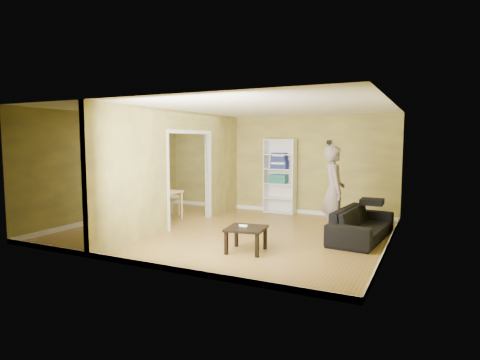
# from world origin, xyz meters

# --- Properties ---
(room_shell) EXTENTS (6.50, 6.50, 6.50)m
(room_shell) POSITION_xyz_m (0.00, 0.00, 1.30)
(room_shell) COLOR olive
(room_shell) RESTS_ON ground
(partition) EXTENTS (0.22, 5.50, 2.60)m
(partition) POSITION_xyz_m (-1.20, 0.00, 1.30)
(partition) COLOR #B5AD4C
(partition) RESTS_ON ground
(wall_speaker) EXTENTS (0.10, 0.10, 0.10)m
(wall_speaker) POSITION_xyz_m (1.50, 2.69, 1.90)
(wall_speaker) COLOR black
(wall_speaker) RESTS_ON room_shell
(sofa) EXTENTS (2.19, 1.10, 0.80)m
(sofa) POSITION_xyz_m (2.70, 0.55, 0.40)
(sofa) COLOR black
(sofa) RESTS_ON ground
(person) EXTENTS (0.97, 0.88, 2.16)m
(person) POSITION_xyz_m (2.13, 0.59, 1.08)
(person) COLOR slate
(person) RESTS_ON ground
(bookshelf) EXTENTS (0.83, 0.37, 1.98)m
(bookshelf) POSITION_xyz_m (0.24, 2.61, 0.99)
(bookshelf) COLOR white
(bookshelf) RESTS_ON ground
(paper_box_teal) EXTENTS (0.46, 0.30, 0.23)m
(paper_box_teal) POSITION_xyz_m (0.20, 2.56, 0.92)
(paper_box_teal) COLOR #1D866A
(paper_box_teal) RESTS_ON bookshelf
(paper_box_navy_b) EXTENTS (0.43, 0.28, 0.22)m
(paper_box_navy_b) POSITION_xyz_m (0.23, 2.56, 1.31)
(paper_box_navy_b) COLOR navy
(paper_box_navy_b) RESTS_ON bookshelf
(paper_box_navy_c) EXTENTS (0.39, 0.26, 0.20)m
(paper_box_navy_c) POSITION_xyz_m (0.21, 2.56, 1.50)
(paper_box_navy_c) COLOR #0F234D
(paper_box_navy_c) RESTS_ON bookshelf
(coffee_table) EXTENTS (0.65, 0.65, 0.44)m
(coffee_table) POSITION_xyz_m (1.03, -1.26, 0.37)
(coffee_table) COLOR black
(coffee_table) RESTS_ON ground
(game_controller) EXTENTS (0.15, 0.04, 0.03)m
(game_controller) POSITION_xyz_m (0.96, -1.22, 0.45)
(game_controller) COLOR white
(game_controller) RESTS_ON coffee_table
(dining_table) EXTENTS (1.13, 0.75, 0.71)m
(dining_table) POSITION_xyz_m (-2.22, 0.45, 0.63)
(dining_table) COLOR beige
(dining_table) RESTS_ON ground
(chair_left) EXTENTS (0.54, 0.54, 0.90)m
(chair_left) POSITION_xyz_m (-3.00, 0.49, 0.45)
(chair_left) COLOR tan
(chair_left) RESTS_ON ground
(chair_near) EXTENTS (0.47, 0.47, 0.97)m
(chair_near) POSITION_xyz_m (-2.24, -0.11, 0.49)
(chair_near) COLOR tan
(chair_near) RESTS_ON ground
(chair_far) EXTENTS (0.62, 0.62, 1.05)m
(chair_far) POSITION_xyz_m (-2.21, 0.99, 0.52)
(chair_far) COLOR tan
(chair_far) RESTS_ON ground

